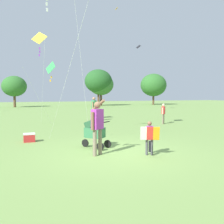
% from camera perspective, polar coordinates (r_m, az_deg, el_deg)
% --- Properties ---
extents(ground_plane, '(120.00, 120.00, 0.00)m').
position_cam_1_polar(ground_plane, '(8.19, 0.54, -9.39)').
color(ground_plane, '#75994C').
extents(treeline_distant, '(46.47, 7.18, 6.27)m').
position_cam_1_polar(treeline_distant, '(39.40, -17.52, 6.59)').
color(treeline_distant, brown).
rests_on(treeline_distant, ground).
extents(child_with_butterfly_kite, '(0.60, 0.47, 1.07)m').
position_cam_1_polar(child_with_butterfly_kite, '(7.79, 8.76, -5.35)').
color(child_with_butterfly_kite, '#4C4C51').
rests_on(child_with_butterfly_kite, ground).
extents(person_adult_flyer, '(0.53, 0.67, 1.77)m').
position_cam_1_polar(person_adult_flyer, '(7.65, -3.48, -2.60)').
color(person_adult_flyer, '#7F705B').
rests_on(person_adult_flyer, ground).
extents(stroller, '(0.92, 1.02, 1.03)m').
position_cam_1_polar(stroller, '(8.75, -4.17, -4.48)').
color(stroller, black).
rests_on(stroller, ground).
extents(kite_orange_delta, '(1.99, 2.13, 4.09)m').
position_cam_1_polar(kite_orange_delta, '(16.39, -14.26, 9.70)').
color(kite_orange_delta, green).
rests_on(kite_orange_delta, ground).
extents(kite_blue_high, '(0.95, 2.15, 6.01)m').
position_cam_1_polar(kite_blue_high, '(16.95, -16.60, 15.77)').
color(kite_blue_high, yellow).
rests_on(kite_blue_high, ground).
extents(distant_kites_cluster, '(21.95, 4.86, 7.80)m').
position_cam_1_polar(distant_kites_cluster, '(28.86, -7.05, 18.87)').
color(distant_kites_cluster, green).
extents(person_red_shirt, '(0.42, 0.45, 1.74)m').
position_cam_1_polar(person_red_shirt, '(17.74, -4.24, 1.21)').
color(person_red_shirt, '#232328').
rests_on(person_red_shirt, ground).
extents(person_sitting_far, '(0.33, 0.32, 1.32)m').
position_cam_1_polar(person_sitting_far, '(16.23, 11.91, -0.00)').
color(person_sitting_far, '#7F705B').
rests_on(person_sitting_far, ground).
extents(cooler_box, '(0.45, 0.33, 0.35)m').
position_cam_1_polar(cooler_box, '(10.46, -18.78, -5.68)').
color(cooler_box, red).
rests_on(cooler_box, ground).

